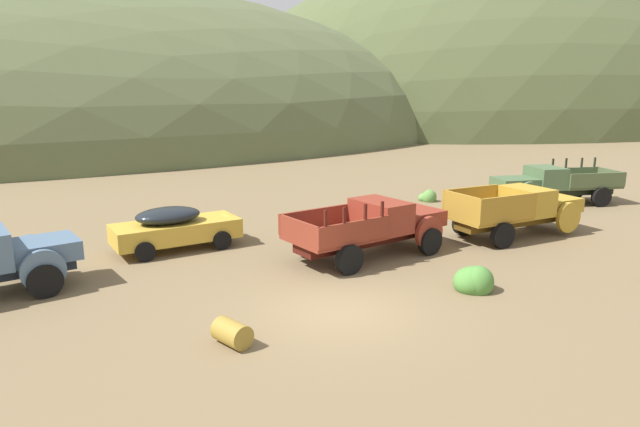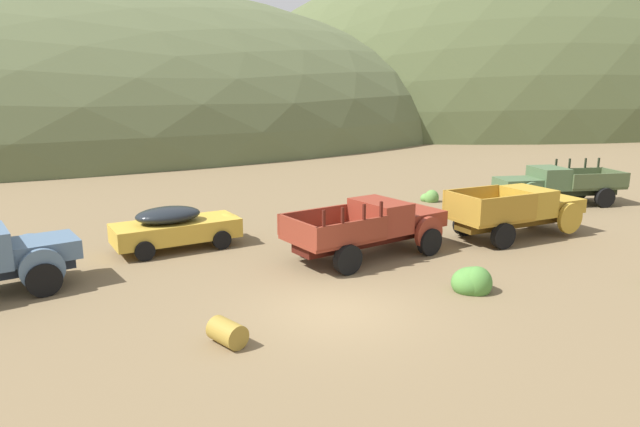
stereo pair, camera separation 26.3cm
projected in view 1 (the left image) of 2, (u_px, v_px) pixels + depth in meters
name	position (u px, v px, depth m)	size (l,w,h in m)	color
ground_plane	(339.00, 311.00, 14.57)	(300.00, 300.00, 0.00)	brown
hill_far_left	(268.00, 123.00, 91.95)	(92.43, 55.15, 30.76)	#4C5633
hill_far_right	(507.00, 123.00, 90.02)	(95.24, 61.74, 49.92)	#4C5633
car_faded_yellow	(180.00, 227.00, 20.04)	(4.85, 2.41, 1.57)	gold
truck_rust_red	(378.00, 226.00, 19.38)	(6.17, 3.43, 2.16)	#42140D
truck_mustard	(522.00, 209.00, 21.88)	(5.76, 2.59, 1.91)	#593D12
truck_weathered_green	(547.00, 185.00, 27.59)	(6.54, 3.38, 2.16)	#232B1B
oil_drum_tipped	(232.00, 333.00, 12.59)	(0.86, 1.03, 0.57)	olive
bush_lone_scrub	(428.00, 197.00, 28.55)	(0.81, 0.94, 0.79)	#5B8E42
bush_front_left	(475.00, 282.00, 15.97)	(1.16, 1.10, 0.98)	#4C8438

